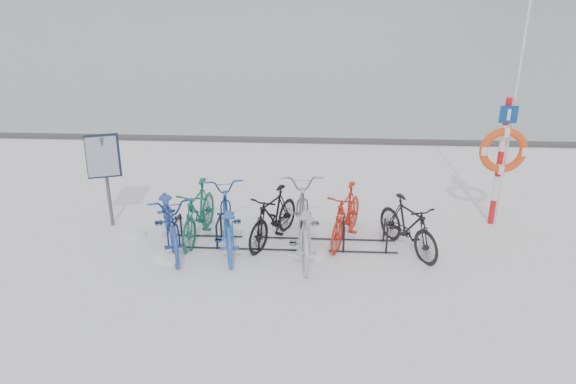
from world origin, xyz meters
TOP-DOWN VIEW (x-y plane):
  - ground at (0.00, 0.00)m, footprint 900.00×900.00m
  - quay_edge at (0.00, 5.90)m, footprint 400.00×0.25m
  - bike_rack at (0.00, 0.00)m, footprint 4.00×0.48m
  - info_board at (-3.20, 0.58)m, footprint 0.63×0.39m
  - lifebuoy_station at (3.90, 1.01)m, footprint 0.84×0.23m
  - bike_0 at (-1.89, -0.11)m, footprint 1.44×2.26m
  - bike_1 at (-1.46, 0.19)m, footprint 0.69×1.79m
  - bike_2 at (-0.93, -0.08)m, footprint 1.10×2.11m
  - bike_3 at (-0.14, 0.16)m, footprint 1.12×1.68m
  - bike_4 at (0.38, -0.17)m, footprint 0.94×2.28m
  - bike_5 at (1.13, 0.28)m, footprint 0.99×1.75m
  - bike_6 at (2.16, -0.06)m, footprint 1.18×1.62m
  - snow_drifts at (-0.86, -0.19)m, footprint 3.69×1.64m

SIDE VIEW (x-z plane):
  - ground at x=0.00m, z-range 0.00..0.00m
  - snow_drifts at x=-0.86m, z-range -0.11..0.11m
  - quay_edge at x=0.00m, z-range 0.00..0.10m
  - bike_rack at x=0.00m, z-range -0.05..0.41m
  - bike_6 at x=2.16m, z-range 0.00..0.96m
  - bike_3 at x=-0.14m, z-range 0.00..0.99m
  - bike_5 at x=1.13m, z-range 0.00..1.01m
  - bike_1 at x=-1.46m, z-range 0.00..1.05m
  - bike_2 at x=-0.93m, z-range 0.00..1.05m
  - bike_0 at x=-1.89m, z-range 0.00..1.12m
  - bike_4 at x=0.38m, z-range 0.00..1.17m
  - info_board at x=-3.20m, z-range 0.39..2.15m
  - lifebuoy_station at x=3.90m, z-range -0.72..3.64m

